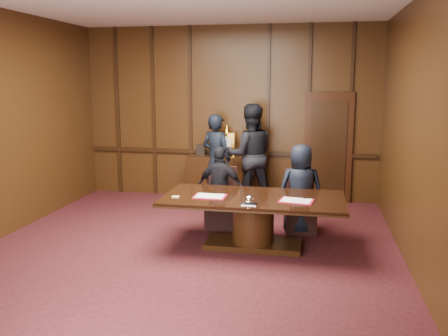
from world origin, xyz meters
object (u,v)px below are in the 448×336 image
Objects in this scene: conference_table at (253,213)px; signatory_right at (301,189)px; signatory_left at (220,188)px; witness_left at (216,158)px; witness_right at (250,155)px; sideboard at (227,176)px.

signatory_right is (0.65, 0.80, 0.21)m from conference_table.
signatory_left is 1.30m from signatory_right.
witness_left is (-1.73, 1.74, 0.16)m from signatory_right.
witness_right is (0.28, 1.55, 0.31)m from signatory_left.
witness_right is at bearing -33.94° from sideboard.
conference_table is 1.04m from signatory_left.
witness_right reaches higher than witness_left.
sideboard is 0.81m from witness_right.
signatory_left is at bearing -9.45° from signatory_right.
signatory_left is 0.69× the size of witness_right.
sideboard is 2.84m from conference_table.
sideboard is at bearing 108.42° from conference_table.
witness_left is at bearing -54.58° from signatory_right.
witness_right reaches higher than signatory_left.
sideboard reaches higher than conference_table.
conference_table is at bearing 83.27° from witness_right.
conference_table is at bearing 137.71° from signatory_left.
sideboard is at bearing -115.21° from witness_left.
conference_table is 1.48× the size of witness_left.
signatory_right is at bearing -171.38° from signatory_left.
signatory_left is (0.25, -1.90, 0.20)m from sideboard.
witness_left reaches higher than sideboard.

